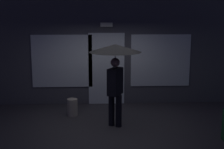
% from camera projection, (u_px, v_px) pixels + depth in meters
% --- Properties ---
extents(ground_plane, '(18.00, 18.00, 0.00)m').
position_uv_depth(ground_plane, '(109.00, 128.00, 8.06)').
color(ground_plane, '#38353A').
extents(building_facade, '(10.16, 0.48, 4.32)m').
position_uv_depth(building_facade, '(106.00, 35.00, 9.94)').
color(building_facade, '#4C4C56').
rests_on(building_facade, ground).
extents(person_with_umbrella, '(1.27, 1.27, 2.07)m').
position_uv_depth(person_with_umbrella, '(115.00, 60.00, 7.89)').
color(person_with_umbrella, black).
rests_on(person_with_umbrella, ground).
extents(sidewalk_bollard, '(0.29, 0.29, 0.47)m').
position_uv_depth(sidewalk_bollard, '(72.00, 107.00, 8.98)').
color(sidewalk_bollard, '#B2A899').
rests_on(sidewalk_bollard, ground).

